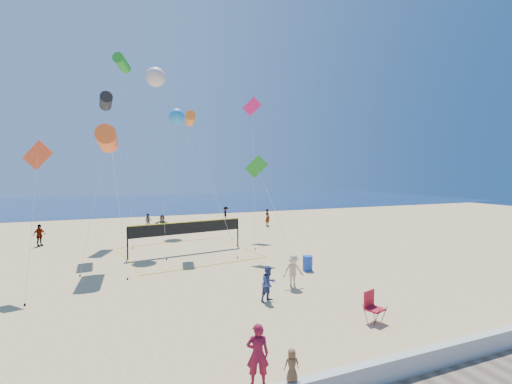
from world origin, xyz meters
name	(u,v)px	position (x,y,z in m)	size (l,w,h in m)	color
ground	(261,346)	(0.00, 0.00, 0.00)	(120.00, 120.00, 0.00)	#D2BA76
ocean	(144,202)	(0.00, 62.00, 0.01)	(140.00, 50.00, 0.03)	navy
woman	(258,354)	(-0.88, -1.90, 0.83)	(0.61, 0.40, 1.67)	maroon
toddler	(292,365)	(-0.40, -2.94, 1.00)	(0.39, 0.25, 0.79)	brown
bystander_a	(269,283)	(1.82, 3.53, 0.78)	(0.76, 0.59, 1.57)	navy
bystander_b	(293,271)	(3.68, 4.76, 0.83)	(1.07, 0.62, 1.66)	#D7B68F
far_person_0	(39,235)	(-10.19, 20.70, 0.85)	(1.00, 0.42, 1.71)	gray
far_person_1	(162,224)	(-0.62, 23.01, 0.88)	(1.63, 0.52, 1.75)	gray
far_person_2	(267,217)	(10.50, 23.64, 0.93)	(0.68, 0.45, 1.86)	gray
far_person_3	(148,221)	(-1.60, 27.19, 0.74)	(0.72, 0.56, 1.48)	gray
far_person_4	(226,214)	(7.53, 29.41, 0.84)	(1.09, 0.63, 1.68)	gray
camp_chair	(372,304)	(4.63, 0.14, 0.66)	(0.77, 0.89, 1.29)	maroon
trash_barrel	(308,263)	(5.87, 7.11, 0.43)	(0.57, 0.57, 0.86)	#1A3EAE
volleyball_net	(187,232)	(0.17, 14.26, 1.51)	(9.58, 9.46, 2.23)	black
kite_0	(107,139)	(-4.91, 12.71, 7.74)	(2.13, 3.50, 8.51)	#F95E20
kite_1	(106,101)	(-5.09, 17.62, 10.96)	(1.70, 9.68, 11.54)	black
kite_2	(190,119)	(0.64, 15.16, 9.67)	(2.84, 4.79, 10.15)	orange
kite_3	(37,162)	(-8.00, 9.60, 6.20)	(1.45, 3.25, 7.31)	#D64523
kite_4	(258,171)	(4.44, 11.24, 5.81)	(1.52, 5.31, 6.92)	#208F22
kite_5	(252,113)	(7.32, 19.95, 11.32)	(3.35, 7.45, 12.90)	#F61A6E
kite_6	(156,77)	(-1.48, 18.27, 13.26)	(1.61, 6.56, 14.02)	beige
kite_7	(177,116)	(1.05, 24.29, 11.28)	(4.43, 7.26, 12.05)	#1D84D9
kite_8	(122,63)	(-3.89, 23.38, 15.56)	(1.63, 7.67, 16.22)	#208F22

